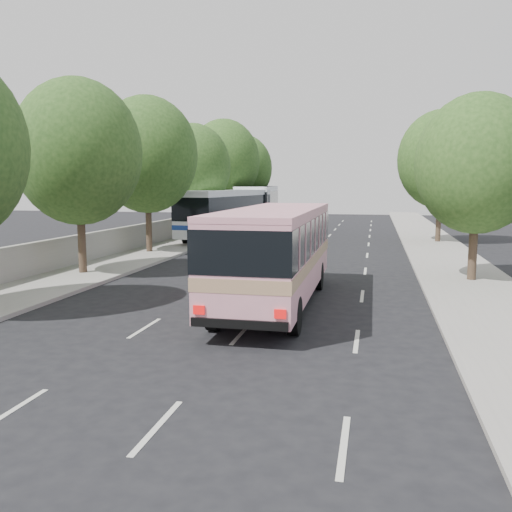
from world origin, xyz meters
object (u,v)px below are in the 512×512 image
(tour_coach_front, at_px, (227,210))
(tour_coach_rear, at_px, (258,203))
(pink_bus, at_px, (276,245))
(white_pickup, at_px, (251,237))
(pink_taxi, at_px, (256,275))

(tour_coach_front, bearing_deg, tour_coach_rear, 97.40)
(pink_bus, distance_m, tour_coach_front, 22.57)
(pink_bus, xyz_separation_m, tour_coach_front, (-7.60, 21.25, 0.15))
(white_pickup, height_order, tour_coach_front, tour_coach_front)
(pink_bus, bearing_deg, tour_coach_rear, 103.06)
(white_pickup, distance_m, tour_coach_front, 7.37)
(pink_taxi, xyz_separation_m, tour_coach_front, (-6.64, 20.05, 1.43))
(pink_taxi, relative_size, tour_coach_rear, 0.36)
(pink_bus, xyz_separation_m, tour_coach_rear, (-7.60, 32.30, 0.29))
(pink_bus, relative_size, white_pickup, 1.73)
(pink_taxi, bearing_deg, pink_bus, -49.42)
(white_pickup, relative_size, tour_coach_rear, 0.45)
(tour_coach_rear, bearing_deg, pink_bus, -82.91)
(pink_taxi, relative_size, tour_coach_front, 0.38)
(tour_coach_rear, bearing_deg, tour_coach_front, -96.15)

